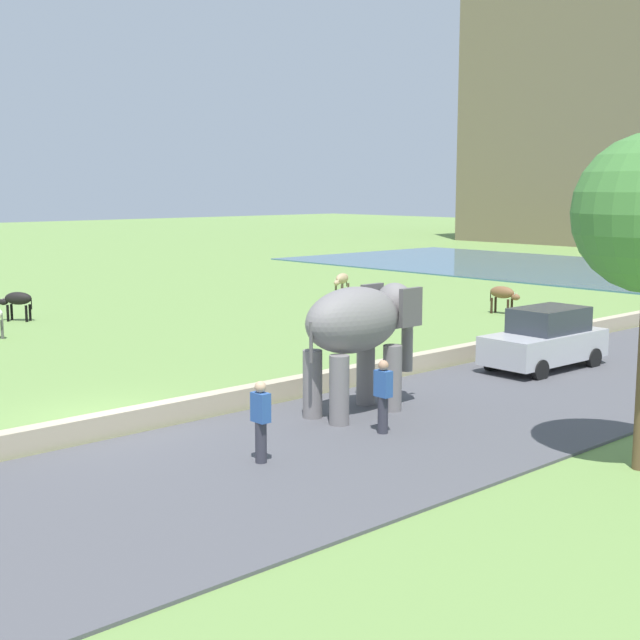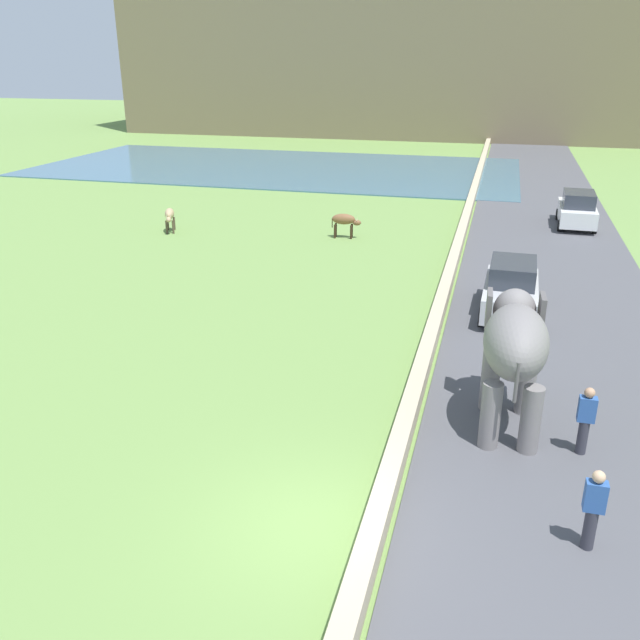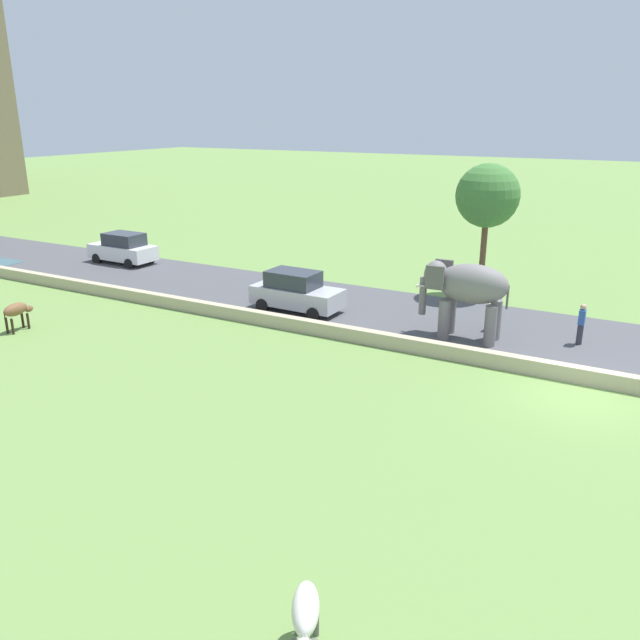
% 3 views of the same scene
% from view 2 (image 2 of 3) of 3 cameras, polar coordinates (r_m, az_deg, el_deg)
% --- Properties ---
extents(ground_plane, '(220.00, 220.00, 0.00)m').
position_cam_2_polar(ground_plane, '(12.96, -0.72, -17.04)').
color(ground_plane, '#6B8E47').
extents(road_surface, '(7.00, 120.00, 0.06)m').
position_cam_2_polar(road_surface, '(30.88, 18.72, 5.33)').
color(road_surface, '#4C4C51').
rests_on(road_surface, ground).
extents(barrier_wall, '(0.40, 110.00, 0.53)m').
position_cam_2_polar(barrier_wall, '(28.86, 11.40, 5.45)').
color(barrier_wall, tan).
rests_on(barrier_wall, ground).
extents(lake, '(36.00, 18.00, 0.08)m').
position_cam_2_polar(lake, '(52.95, -3.69, 12.83)').
color(lake, '#426B84').
rests_on(lake, ground).
extents(elephant, '(1.49, 3.48, 2.99)m').
position_cam_2_polar(elephant, '(15.61, 16.19, -2.12)').
color(elephant, slate).
rests_on(elephant, ground).
extents(person_beside_elephant, '(0.36, 0.22, 1.63)m').
position_cam_2_polar(person_beside_elephant, '(15.47, 21.60, -7.89)').
color(person_beside_elephant, '#33333D').
rests_on(person_beside_elephant, ground).
extents(person_trailing, '(0.36, 0.22, 1.63)m').
position_cam_2_polar(person_trailing, '(12.78, 22.18, -14.63)').
color(person_trailing, '#33333D').
rests_on(person_trailing, ground).
extents(car_silver, '(1.87, 4.04, 1.80)m').
position_cam_2_polar(car_silver, '(23.01, 15.91, 2.54)').
color(car_silver, '#B7B7BC').
rests_on(car_silver, ground).
extents(car_white, '(1.87, 4.04, 1.80)m').
position_cam_2_polar(car_white, '(36.24, 21.01, 8.75)').
color(car_white, white).
rests_on(car_white, ground).
extents(cow_tan, '(0.85, 1.41, 1.15)m').
position_cam_2_polar(cow_tan, '(33.75, -12.66, 8.68)').
color(cow_tan, tan).
rests_on(cow_tan, ground).
extents(cow_brown, '(1.41, 0.54, 1.15)m').
position_cam_2_polar(cow_brown, '(31.88, 2.11, 8.44)').
color(cow_brown, brown).
rests_on(cow_brown, ground).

